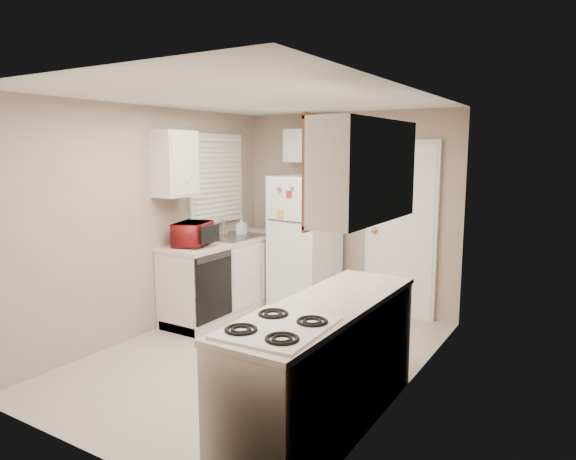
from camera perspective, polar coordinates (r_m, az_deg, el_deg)
The scene contains 19 objects.
floor at distance 5.06m, azimuth -3.05°, elevation -13.75°, with size 3.80×3.80×0.00m, color beige.
ceiling at distance 4.69m, azimuth -3.30°, elevation 14.44°, with size 3.80×3.80×0.00m, color white.
wall_left at distance 5.64m, azimuth -14.96°, elevation 0.98°, with size 3.80×3.80×0.00m, color tan.
wall_right at distance 4.11m, azimuth 13.12°, elevation -1.78°, with size 3.80×3.80×0.00m, color tan.
wall_back at distance 6.37m, azimuth 6.61°, elevation 2.09°, with size 2.80×2.80×0.00m, color tan.
wall_front at distance 3.37m, azimuth -21.91°, elevation -4.48°, with size 2.80×2.80×0.00m, color tan.
left_counter at distance 6.23m, azimuth -6.74°, elevation -5.08°, with size 0.60×1.80×0.90m, color silver.
dishwasher at distance 5.59m, azimuth -8.22°, elevation -6.30°, with size 0.03×0.58×0.72m, color black.
sink at distance 6.26m, azimuth -5.96°, elevation -1.16°, with size 0.54×0.74×0.16m, color gray.
microwave at distance 5.74m, azimuth -10.53°, elevation -0.24°, with size 0.26×0.47×0.31m, color maroon.
soap_bottle at distance 6.43m, azimuth -5.19°, elevation 0.38°, with size 0.10×0.10×0.22m, color beige.
window_blinds at distance 6.34m, azimuth -7.94°, elevation 5.66°, with size 0.10×0.98×1.08m, color silver.
upper_cabinet_left at distance 5.64m, azimuth -12.51°, elevation 7.19°, with size 0.30×0.45×0.70m, color silver.
refrigerator at distance 6.23m, azimuth 1.87°, elevation -1.53°, with size 0.68×0.66×1.64m, color white.
cabinet_over_fridge at distance 6.37m, azimuth 2.85°, elevation 9.35°, with size 0.70×0.30×0.40m, color silver.
interior_door at distance 6.10m, azimuth 12.39°, elevation -0.07°, with size 0.86×0.06×2.08m, color white.
right_counter at distance 3.73m, azimuth 4.10°, elevation -14.76°, with size 0.60×2.00×0.90m, color silver.
stove at distance 3.28m, azimuth -1.16°, elevation -19.01°, with size 0.55×0.67×0.82m, color white.
upper_cabinet_right at distance 3.63m, azimuth 8.66°, elevation 6.52°, with size 0.30×1.20×0.70m, color silver.
Camera 1 is at (2.66, -3.84, 1.94)m, focal length 32.00 mm.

